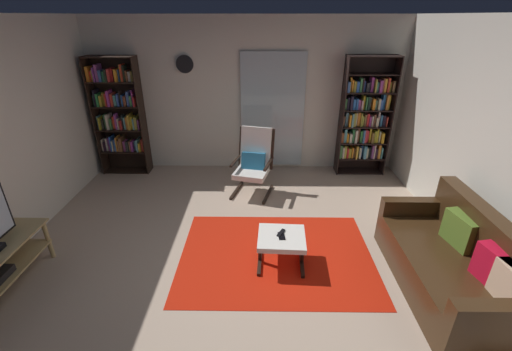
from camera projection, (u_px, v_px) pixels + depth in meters
name	position (u px, v px, depth m)	size (l,w,h in m)	color
ground_plane	(237.00, 269.00, 3.77)	(7.02, 7.02, 0.00)	tan
wall_back	(246.00, 97.00, 5.82)	(5.60, 0.06, 2.60)	silver
glass_door_panel	(273.00, 112.00, 5.87)	(1.10, 0.01, 2.00)	silver
area_rug	(276.00, 255.00, 3.98)	(2.25, 1.67, 0.01)	red
bookshelf_near_tv	(119.00, 113.00, 5.72)	(0.81, 0.30, 2.00)	black
bookshelf_near_sofa	(364.00, 119.00, 5.73)	(0.83, 0.30, 2.01)	black
leather_sofa	(454.00, 264.00, 3.37)	(0.82, 1.75, 0.88)	#392412
lounge_armchair	(254.00, 160.00, 5.24)	(0.71, 0.77, 1.02)	black
ottoman	(281.00, 241.00, 3.73)	(0.54, 0.51, 0.38)	white
tv_remote	(281.00, 233.00, 3.74)	(0.04, 0.14, 0.02)	black
cell_phone	(281.00, 236.00, 3.69)	(0.07, 0.14, 0.01)	black
wall_clock	(185.00, 64.00, 5.53)	(0.29, 0.03, 0.29)	silver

